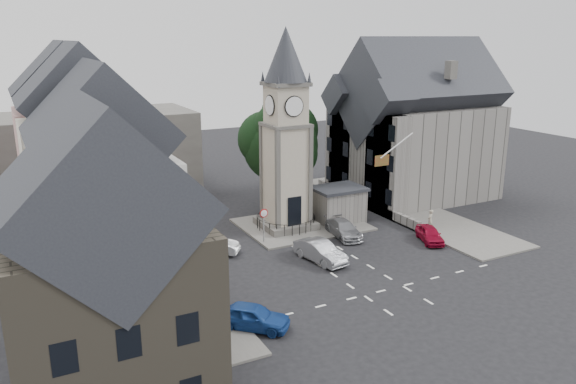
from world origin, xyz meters
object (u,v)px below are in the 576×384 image
stone_shelter (338,204)px  car_east_red (430,234)px  car_west_blue (252,316)px  pedestrian (430,220)px  clock_tower (286,132)px

stone_shelter → car_east_red: stone_shelter is taller
car_west_blue → car_east_red: 18.74m
pedestrian → car_east_red: bearing=19.4°
clock_tower → stone_shelter: bearing=-5.8°
stone_shelter → pedestrian: bearing=-45.2°
stone_shelter → car_east_red: 8.43m
car_west_blue → clock_tower: bearing=9.4°
car_east_red → car_west_blue: bearing=-139.5°
clock_tower → pedestrian: (10.26, -5.99, -7.22)m
clock_tower → car_east_red: clock_tower is taller
clock_tower → pedestrian: clock_tower is taller
clock_tower → stone_shelter: 8.15m
car_east_red → pedestrian: size_ratio=2.01×
clock_tower → car_west_blue: bearing=-123.5°
stone_shelter → clock_tower: bearing=174.2°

